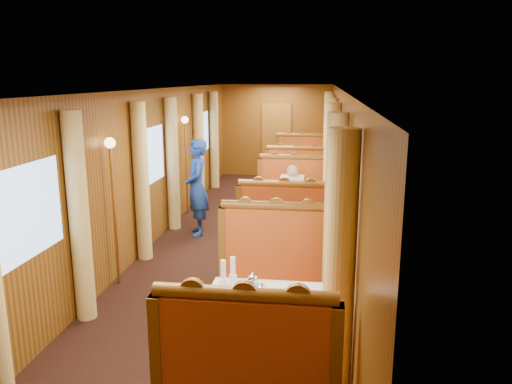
% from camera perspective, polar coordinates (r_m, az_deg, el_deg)
% --- Properties ---
extents(floor, '(3.00, 12.00, 0.01)m').
position_cam_1_polar(floor, '(8.21, -1.50, -6.07)').
color(floor, black).
rests_on(floor, ground).
extents(ceiling, '(3.00, 12.00, 0.01)m').
position_cam_1_polar(ceiling, '(7.77, -1.61, 11.64)').
color(ceiling, silver).
rests_on(ceiling, wall_left).
extents(wall_far, '(3.00, 0.01, 2.50)m').
position_cam_1_polar(wall_far, '(13.80, 2.36, 7.01)').
color(wall_far, brown).
rests_on(wall_far, floor).
extents(wall_left, '(0.01, 12.00, 2.50)m').
position_cam_1_polar(wall_left, '(8.26, -11.90, 2.73)').
color(wall_left, brown).
rests_on(wall_left, floor).
extents(wall_right, '(0.01, 12.00, 2.50)m').
position_cam_1_polar(wall_right, '(7.80, 9.40, 2.24)').
color(wall_right, brown).
rests_on(wall_right, floor).
extents(doorway_far, '(0.80, 0.04, 2.00)m').
position_cam_1_polar(doorway_far, '(13.79, 2.34, 5.96)').
color(doorway_far, '#8D5B20').
rests_on(doorway_far, floor).
extents(table_near, '(1.05, 0.72, 0.75)m').
position_cam_1_polar(table_near, '(4.78, 0.95, -15.81)').
color(table_near, white).
rests_on(table_near, floor).
extents(banquette_near_aft, '(1.30, 0.55, 1.34)m').
position_cam_1_polar(banquette_near_aft, '(5.67, 2.13, -10.47)').
color(banquette_near_aft, '#AB2D13').
rests_on(banquette_near_aft, floor).
extents(table_mid, '(1.05, 0.72, 0.75)m').
position_cam_1_polar(table_mid, '(8.02, 3.80, -3.76)').
color(table_mid, white).
rests_on(table_mid, floor).
extents(banquette_mid_fwd, '(1.30, 0.55, 1.34)m').
position_cam_1_polar(banquette_mid_fwd, '(7.04, 3.26, -5.73)').
color(banquette_mid_fwd, '#AB2D13').
rests_on(banquette_mid_fwd, floor).
extents(banquette_mid_aft, '(1.30, 0.55, 1.34)m').
position_cam_1_polar(banquette_mid_aft, '(8.98, 4.22, -1.61)').
color(banquette_mid_aft, '#AB2D13').
rests_on(banquette_mid_aft, floor).
extents(table_far, '(1.05, 0.72, 0.75)m').
position_cam_1_polar(table_far, '(11.41, 4.95, 1.27)').
color(table_far, white).
rests_on(table_far, floor).
extents(banquette_far_fwd, '(1.30, 0.55, 1.34)m').
position_cam_1_polar(banquette_far_fwd, '(10.41, 4.69, 0.41)').
color(banquette_far_fwd, '#AB2D13').
rests_on(banquette_far_fwd, floor).
extents(banquette_far_aft, '(1.30, 0.55, 1.34)m').
position_cam_1_polar(banquette_far_aft, '(12.40, 5.16, 2.43)').
color(banquette_far_aft, '#AB2D13').
rests_on(banquette_far_aft, floor).
extents(tea_tray, '(0.39, 0.34, 0.01)m').
position_cam_1_polar(tea_tray, '(4.56, 0.02, -11.93)').
color(tea_tray, silver).
rests_on(tea_tray, table_near).
extents(teapot_left, '(0.19, 0.15, 0.14)m').
position_cam_1_polar(teapot_left, '(4.49, -1.10, -11.50)').
color(teapot_left, silver).
rests_on(teapot_left, tea_tray).
extents(teapot_right, '(0.18, 0.16, 0.12)m').
position_cam_1_polar(teapot_right, '(4.48, 0.55, -11.65)').
color(teapot_right, silver).
rests_on(teapot_right, tea_tray).
extents(teapot_back, '(0.20, 0.17, 0.14)m').
position_cam_1_polar(teapot_back, '(4.64, -0.38, -10.62)').
color(teapot_back, silver).
rests_on(teapot_back, tea_tray).
extents(fruit_plate, '(0.21, 0.21, 0.05)m').
position_cam_1_polar(fruit_plate, '(4.50, 5.21, -12.20)').
color(fruit_plate, white).
rests_on(fruit_plate, table_near).
extents(cup_inboard, '(0.08, 0.08, 0.26)m').
position_cam_1_polar(cup_inboard, '(4.76, -3.75, -9.57)').
color(cup_inboard, white).
rests_on(cup_inboard, table_near).
extents(cup_outboard, '(0.08, 0.08, 0.26)m').
position_cam_1_polar(cup_outboard, '(4.83, -2.64, -9.21)').
color(cup_outboard, white).
rests_on(cup_outboard, table_near).
extents(rose_vase_mid, '(0.06, 0.06, 0.36)m').
position_cam_1_polar(rose_vase_mid, '(7.90, 3.97, 0.13)').
color(rose_vase_mid, silver).
rests_on(rose_vase_mid, table_mid).
extents(rose_vase_far, '(0.06, 0.06, 0.36)m').
position_cam_1_polar(rose_vase_far, '(11.35, 4.92, 4.04)').
color(rose_vase_far, silver).
rests_on(rose_vase_far, table_far).
extents(window_left_near, '(0.01, 1.20, 0.90)m').
position_cam_1_polar(window_left_near, '(5.12, -24.74, -2.14)').
color(window_left_near, '#88ADDC').
rests_on(window_left_near, wall_left).
extents(curtain_left_near_b, '(0.22, 0.22, 2.35)m').
position_cam_1_polar(curtain_left_near_b, '(5.79, -19.56, -2.86)').
color(curtain_left_near_b, '#E1C773').
rests_on(curtain_left_near_b, floor).
extents(window_right_near, '(0.01, 1.20, 0.90)m').
position_cam_1_polar(window_right_near, '(4.35, 10.68, -3.65)').
color(window_right_near, '#88ADDC').
rests_on(window_right_near, wall_right).
extents(curtain_right_near_a, '(0.22, 0.22, 2.35)m').
position_cam_1_polar(curtain_right_near_a, '(3.71, 9.48, -11.12)').
color(curtain_right_near_a, '#E1C773').
rests_on(curtain_right_near_a, floor).
extents(curtain_right_near_b, '(0.22, 0.22, 2.35)m').
position_cam_1_polar(curtain_right_near_b, '(5.17, 8.94, -4.09)').
color(curtain_right_near_b, '#E1C773').
rests_on(curtain_right_near_b, floor).
extents(window_left_mid, '(0.01, 1.20, 0.90)m').
position_cam_1_polar(window_left_mid, '(8.22, -11.87, 4.10)').
color(window_left_mid, '#88ADDC').
rests_on(window_left_mid, wall_left).
extents(curtain_left_mid_a, '(0.22, 0.22, 2.35)m').
position_cam_1_polar(curtain_left_mid_a, '(7.51, -12.95, 1.09)').
color(curtain_left_mid_a, '#E1C773').
rests_on(curtain_left_mid_a, floor).
extents(curtain_left_mid_b, '(0.22, 0.22, 2.35)m').
position_cam_1_polar(curtain_left_mid_b, '(8.96, -9.52, 3.13)').
color(curtain_left_mid_b, '#E1C773').
rests_on(curtain_left_mid_b, floor).
extents(window_right_mid, '(0.01, 1.20, 0.90)m').
position_cam_1_polar(window_right_mid, '(7.77, 9.34, 3.70)').
color(window_right_mid, '#88ADDC').
rests_on(window_right_mid, wall_right).
extents(curtain_right_mid_a, '(0.22, 0.22, 2.35)m').
position_cam_1_polar(curtain_right_mid_a, '(7.05, 8.59, 0.51)').
color(curtain_right_mid_a, '#E1C773').
rests_on(curtain_right_mid_a, floor).
extents(curtain_right_mid_b, '(0.22, 0.22, 2.35)m').
position_cam_1_polar(curtain_right_mid_b, '(8.58, 8.42, 2.73)').
color(curtain_right_mid_b, '#E1C773').
rests_on(curtain_right_mid_b, floor).
extents(window_left_far, '(0.01, 1.20, 0.90)m').
position_cam_1_polar(window_left_far, '(11.56, -6.17, 6.79)').
color(window_left_far, '#88ADDC').
rests_on(window_left_far, wall_left).
extents(curtain_left_far_a, '(0.22, 0.22, 2.35)m').
position_cam_1_polar(curtain_left_far_a, '(10.81, -6.55, 4.89)').
color(curtain_left_far_a, '#E1C773').
rests_on(curtain_left_far_a, floor).
extents(curtain_left_far_b, '(0.22, 0.22, 2.35)m').
position_cam_1_polar(curtain_left_far_b, '(12.32, -4.81, 5.91)').
color(curtain_left_far_b, '#E1C773').
rests_on(curtain_left_far_b, floor).
extents(window_right_far, '(0.01, 1.20, 0.90)m').
position_cam_1_polar(window_right_far, '(11.24, 8.82, 6.54)').
color(window_right_far, '#88ADDC').
rests_on(window_right_far, wall_right).
extents(curtain_right_far_a, '(0.22, 0.22, 2.35)m').
position_cam_1_polar(curtain_right_far_a, '(10.50, 8.28, 4.59)').
color(curtain_right_far_a, '#E1C773').
rests_on(curtain_right_far_a, floor).
extents(curtain_right_far_b, '(0.22, 0.22, 2.35)m').
position_cam_1_polar(curtain_right_far_b, '(12.04, 8.20, 5.66)').
color(curtain_right_far_b, '#E1C773').
rests_on(curtain_right_far_b, floor).
extents(sconce_left_fore, '(0.14, 0.14, 1.95)m').
position_cam_1_polar(sconce_left_fore, '(6.60, -16.09, 1.14)').
color(sconce_left_fore, '#BF8C3F').
rests_on(sconce_left_fore, floor).
extents(sconce_right_fore, '(0.14, 0.14, 1.95)m').
position_cam_1_polar(sconce_right_fore, '(6.06, 8.99, 0.48)').
color(sconce_right_fore, '#BF8C3F').
rests_on(sconce_right_fore, floor).
extents(sconce_left_aft, '(0.14, 0.14, 1.95)m').
position_cam_1_polar(sconce_left_aft, '(9.86, -8.05, 5.30)').
color(sconce_left_aft, '#BF8C3F').
rests_on(sconce_left_aft, floor).
extents(sconce_right_aft, '(0.14, 0.14, 1.95)m').
position_cam_1_polar(sconce_right_aft, '(9.51, 8.51, 5.00)').
color(sconce_right_aft, '#BF8C3F').
rests_on(sconce_right_aft, floor).
extents(steward, '(0.56, 0.70, 1.67)m').
position_cam_1_polar(steward, '(8.62, -6.77, 0.52)').
color(steward, navy).
rests_on(steward, floor).
extents(passenger, '(0.40, 0.44, 0.76)m').
position_cam_1_polar(passenger, '(8.64, 4.15, -0.02)').
color(passenger, beige).
rests_on(passenger, banquette_mid_aft).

